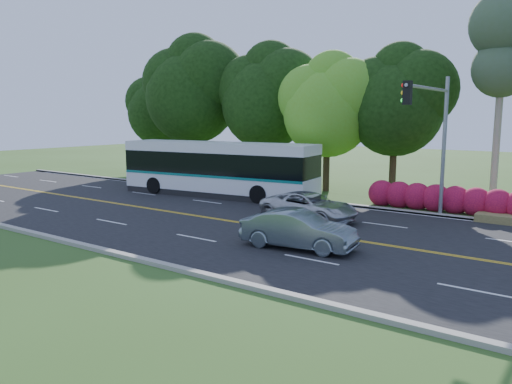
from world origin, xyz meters
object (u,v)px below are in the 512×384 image
Objects in this scene: transit_bus at (218,169)px; suv at (309,206)px; traffic_signal at (434,125)px; sedan at (299,230)px.

suv is at bearing -27.58° from transit_bus.
transit_bus is at bearing 178.80° from traffic_signal.
traffic_signal is at bearing -25.71° from sedan.
transit_bus is at bearing 73.87° from suv.
traffic_signal is 1.43× the size of suv.
transit_bus is 2.97× the size of sedan.
sedan is at bearing -43.54° from transit_bus.
sedan reaches higher than suv.
traffic_signal is 9.16m from sedan.
sedan is at bearing -150.02° from suv.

